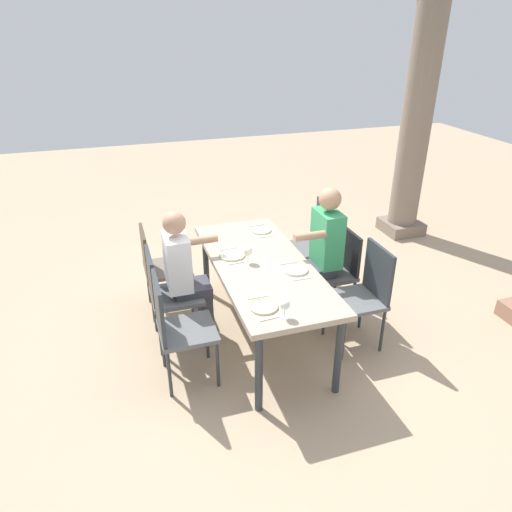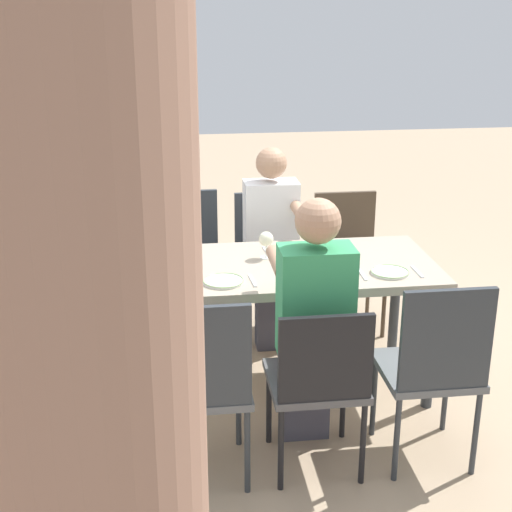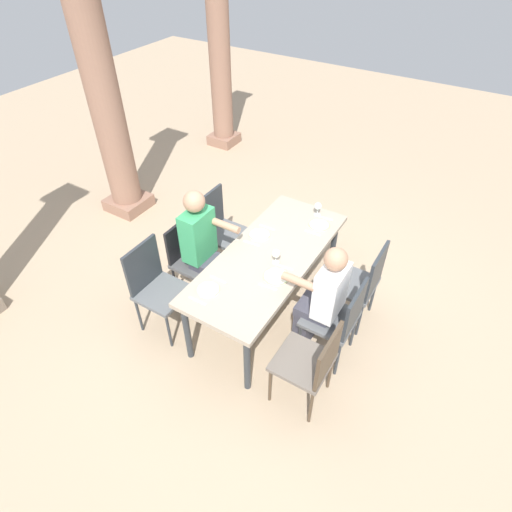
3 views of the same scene
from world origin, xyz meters
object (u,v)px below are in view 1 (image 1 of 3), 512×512
object	(u,v)px
chair_east_north	(365,291)
plate_0	(261,230)
diner_man_white	(186,274)
wine_glass_1	(248,251)
wine_glass_3	(285,305)
chair_west_south	(159,264)
chair_mid_north	(336,267)
stone_column_near	(417,120)
chair_west_north	(314,240)
plate_3	(264,307)
dining_table	(262,271)
plate_2	(296,270)
chair_mid_south	(167,291)
plate_1	(232,255)
diner_woman_green	(320,251)
chair_east_south	(176,324)

from	to	relation	value
chair_east_north	plate_0	world-z (taller)	chair_east_north
diner_man_white	wine_glass_1	distance (m)	0.58
wine_glass_3	chair_west_south	bearing A→B (deg)	-155.38
wine_glass_1	plate_0	bearing A→B (deg)	152.44
chair_mid_north	stone_column_near	size ratio (longest dim) A/B	0.28
chair_west_north	plate_3	distance (m)	1.74
dining_table	plate_3	world-z (taller)	plate_3
chair_west_north	plate_2	world-z (taller)	chair_west_north
diner_man_white	plate_2	bearing A→B (deg)	66.04
chair_mid_south	dining_table	bearing A→B (deg)	78.20
chair_west_south	plate_1	bearing A→B (deg)	51.34
dining_table	diner_woman_green	xyz separation A→B (m)	(-0.17, 0.64, 0.02)
chair_west_north	plate_2	distance (m)	1.12
chair_west_north	wine_glass_1	world-z (taller)	chair_west_north
stone_column_near	plate_1	bearing A→B (deg)	-62.41
plate_2	chair_mid_south	bearing A→B (deg)	-110.05
stone_column_near	plate_3	size ratio (longest dim) A/B	14.55
dining_table	wine_glass_1	world-z (taller)	wine_glass_1
chair_west_north	chair_mid_north	bearing A→B (deg)	-0.81
plate_3	plate_1	bearing A→B (deg)	179.95
diner_woman_green	wine_glass_3	world-z (taller)	diner_woman_green
plate_2	plate_3	xyz separation A→B (m)	(0.46, -0.44, -0.00)
chair_west_north	stone_column_near	xyz separation A→B (m)	(-0.98, 1.77, 0.98)
chair_west_south	plate_2	world-z (taller)	chair_west_south
plate_0	plate_2	world-z (taller)	same
stone_column_near	wine_glass_1	size ratio (longest dim) A/B	20.21
diner_man_white	wine_glass_3	bearing A→B (deg)	27.70
diner_woman_green	plate_2	xyz separation A→B (m)	(0.38, -0.41, 0.06)
dining_table	diner_woman_green	bearing A→B (deg)	104.86
dining_table	wine_glass_1	bearing A→B (deg)	-117.27
chair_west_south	wine_glass_3	world-z (taller)	wine_glass_3
chair_west_north	diner_woman_green	bearing A→B (deg)	-19.41
chair_west_north	plate_1	world-z (taller)	chair_west_north
chair_west_south	chair_east_north	distance (m)	1.96
chair_west_north	plate_2	xyz separation A→B (m)	(0.92, -0.60, 0.22)
chair_mid_north	plate_1	distance (m)	1.06
diner_woman_green	plate_3	size ratio (longest dim) A/B	6.18
diner_woman_green	wine_glass_3	size ratio (longest dim) A/B	8.86
chair_west_south	plate_0	world-z (taller)	chair_west_south
plate_1	plate_3	distance (m)	0.89
chair_east_south	plate_0	size ratio (longest dim) A/B	4.61
chair_east_north	plate_2	size ratio (longest dim) A/B	4.45
stone_column_near	chair_east_north	bearing A→B (deg)	-40.82
plate_0	plate_1	bearing A→B (deg)	-43.16
dining_table	plate_3	distance (m)	0.71
chair_west_north	chair_mid_south	world-z (taller)	chair_west_north
plate_2	wine_glass_3	xyz separation A→B (m)	(0.62, -0.34, 0.10)
chair_mid_south	chair_east_south	size ratio (longest dim) A/B	0.97
plate_3	chair_east_north	bearing A→B (deg)	106.59
plate_1	chair_west_south	bearing A→B (deg)	-128.66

